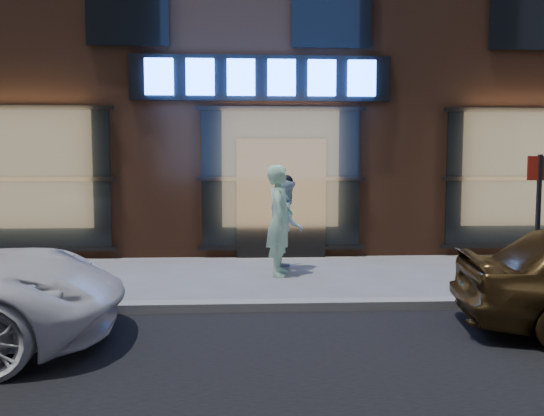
{
  "coord_description": "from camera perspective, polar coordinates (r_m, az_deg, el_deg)",
  "views": [
    {
      "loc": [
        -0.72,
        -6.74,
        1.88
      ],
      "look_at": [
        -0.3,
        1.6,
        1.2
      ],
      "focal_mm": 35.0,
      "sensor_mm": 36.0,
      "label": 1
    }
  ],
  "objects": [
    {
      "name": "ground",
      "position": [
        7.03,
        3.18,
        -10.86
      ],
      "size": [
        90.0,
        90.0,
        0.0
      ],
      "primitive_type": "plane",
      "color": "slate",
      "rests_on": "ground"
    },
    {
      "name": "curb",
      "position": [
        7.02,
        3.18,
        -10.39
      ],
      "size": [
        60.0,
        0.25,
        0.12
      ],
      "primitive_type": "cube",
      "color": "gray",
      "rests_on": "ground"
    },
    {
      "name": "storefront_building",
      "position": [
        15.1,
        -0.07,
        17.17
      ],
      "size": [
        30.2,
        8.28,
        10.3
      ],
      "color": "#54301E",
      "rests_on": "ground"
    },
    {
      "name": "man_bowtie",
      "position": [
        9.0,
        0.84,
        -1.35
      ],
      "size": [
        0.54,
        0.74,
        1.88
      ],
      "primitive_type": "imported",
      "rotation": [
        0.0,
        0.0,
        1.43
      ],
      "color": "#BAF5C6",
      "rests_on": "ground"
    },
    {
      "name": "man_cap",
      "position": [
        9.58,
        1.56,
        -1.72
      ],
      "size": [
        0.73,
        0.88,
        1.63
      ],
      "primitive_type": "imported",
      "rotation": [
        0.0,
        0.0,
        1.42
      ],
      "color": "silver",
      "rests_on": "ground"
    },
    {
      "name": "sign_post",
      "position": [
        7.9,
        26.71,
        -0.64
      ],
      "size": [
        0.32,
        0.07,
        2.02
      ],
      "rotation": [
        0.0,
        0.0,
        -0.14
      ],
      "color": "#262628",
      "rests_on": "ground"
    }
  ]
}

